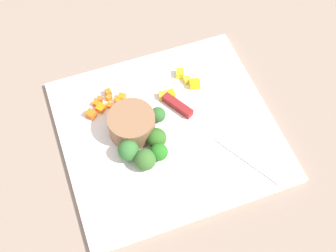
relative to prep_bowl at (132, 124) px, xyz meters
name	(u,v)px	position (x,y,z in m)	size (l,w,h in m)	color
ground_plane	(168,132)	(0.07, -0.02, -0.04)	(4.00, 4.00, 0.00)	gray
cutting_board	(168,130)	(0.07, -0.02, -0.03)	(0.43, 0.39, 0.01)	white
prep_bowl	(132,124)	(0.00, 0.00, 0.00)	(0.09, 0.09, 0.05)	#8E6344
chef_knife	(200,122)	(0.13, -0.03, -0.02)	(0.16, 0.26, 0.02)	silver
carrot_dice_0	(101,108)	(-0.05, 0.07, -0.02)	(0.02, 0.02, 0.01)	orange
carrot_dice_1	(121,108)	(-0.01, 0.06, -0.02)	(0.01, 0.01, 0.01)	orange
carrot_dice_2	(91,114)	(-0.07, 0.06, -0.02)	(0.02, 0.02, 0.02)	orange
carrot_dice_3	(122,97)	(0.00, 0.08, -0.02)	(0.01, 0.01, 0.01)	orange
carrot_dice_4	(97,104)	(-0.05, 0.08, -0.02)	(0.01, 0.01, 0.01)	orange
carrot_dice_5	(118,101)	(-0.01, 0.08, -0.02)	(0.01, 0.01, 0.01)	orange
carrot_dice_6	(100,99)	(-0.04, 0.09, -0.02)	(0.01, 0.01, 0.01)	orange
carrot_dice_7	(109,105)	(-0.03, 0.07, -0.02)	(0.01, 0.01, 0.01)	orange
carrot_dice_8	(108,93)	(-0.02, 0.10, -0.02)	(0.01, 0.01, 0.01)	orange
carrot_dice_9	(109,98)	(-0.02, 0.09, -0.02)	(0.01, 0.01, 0.01)	orange
carrot_dice_10	(113,113)	(-0.03, 0.05, -0.02)	(0.01, 0.01, 0.01)	orange
pepper_dice_0	(187,80)	(0.15, 0.08, -0.02)	(0.02, 0.01, 0.01)	yellow
pepper_dice_1	(180,73)	(0.14, 0.10, -0.02)	(0.02, 0.02, 0.02)	yellow
pepper_dice_2	(163,95)	(0.09, 0.06, -0.02)	(0.01, 0.02, 0.01)	yellow
pepper_dice_3	(170,94)	(0.10, 0.05, -0.02)	(0.02, 0.02, 0.01)	yellow
pepper_dice_4	(195,84)	(0.16, 0.06, -0.02)	(0.02, 0.02, 0.02)	yellow
broccoli_floret_0	(145,160)	(0.00, -0.08, 0.00)	(0.04, 0.04, 0.04)	#90B96A
broccoli_floret_1	(156,138)	(0.04, -0.04, 0.00)	(0.04, 0.04, 0.04)	#89B466
broccoli_floret_2	(158,115)	(0.06, 0.01, -0.01)	(0.03, 0.03, 0.03)	#81AD63
broccoli_floret_3	(159,152)	(0.03, -0.08, 0.00)	(0.03, 0.03, 0.04)	#84B560
broccoli_floret_4	(128,150)	(-0.02, -0.05, 0.00)	(0.04, 0.04, 0.05)	#95AC57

